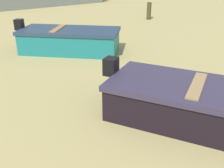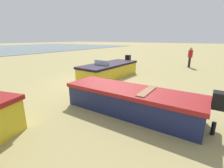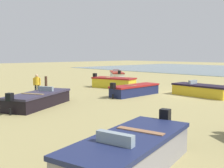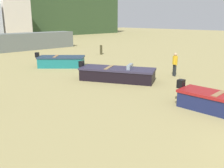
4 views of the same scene
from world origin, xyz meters
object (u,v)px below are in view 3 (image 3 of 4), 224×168
object	(u,v)px
boat_grey_3	(131,153)
boat_white_6	(117,75)
boat_yellow_2	(201,90)
boat_black_5	(39,99)
boat_yellow_1	(114,83)
mooring_post_mid_beach	(46,82)
boat_navy_4	(135,90)
beach_walker_distant	(37,83)

from	to	relation	value
boat_grey_3	boat_white_6	size ratio (longest dim) A/B	0.98
boat_yellow_2	boat_black_5	distance (m)	11.58
boat_yellow_1	mooring_post_mid_beach	distance (m)	6.12
boat_yellow_2	boat_navy_4	world-z (taller)	boat_yellow_2
boat_navy_4	boat_white_6	size ratio (longest dim) A/B	0.94
boat_yellow_1	boat_navy_4	bearing A→B (deg)	48.79
boat_navy_4	beach_walker_distant	bearing A→B (deg)	-131.52
beach_walker_distant	boat_black_5	bearing A→B (deg)	-86.16
boat_yellow_1	mooring_post_mid_beach	xyz separation A→B (m)	(3.96, 4.67, 0.06)
boat_white_6	mooring_post_mid_beach	distance (m)	11.49
boat_yellow_1	boat_black_5	size ratio (longest dim) A/B	0.86
boat_black_5	boat_white_6	xyz separation A→B (m)	(9.63, -16.03, 0.04)
boat_white_6	beach_walker_distant	size ratio (longest dim) A/B	3.03
boat_yellow_2	boat_yellow_1	bearing A→B (deg)	100.91
boat_black_5	boat_white_6	distance (m)	18.70
boat_yellow_2	mooring_post_mid_beach	world-z (taller)	boat_yellow_2
boat_yellow_2	beach_walker_distant	distance (m)	12.07
boat_white_6	boat_navy_4	bearing A→B (deg)	-90.39
boat_yellow_2	boat_white_6	world-z (taller)	boat_white_6
mooring_post_mid_beach	beach_walker_distant	xyz separation A→B (m)	(-3.61, 2.84, 0.41)
boat_yellow_2	boat_white_6	size ratio (longest dim) A/B	0.92
mooring_post_mid_beach	boat_grey_3	bearing A→B (deg)	156.47
boat_yellow_2	boat_grey_3	xyz separation A→B (m)	(-5.11, 13.28, 0.04)
boat_yellow_1	boat_navy_4	xyz separation A→B (m)	(-4.41, 2.09, -0.08)
boat_grey_3	boat_navy_4	size ratio (longest dim) A/B	1.05
boat_navy_4	mooring_post_mid_beach	bearing A→B (deg)	-163.15
boat_grey_3	boat_white_6	distance (m)	26.93
boat_grey_3	boat_navy_4	bearing A→B (deg)	-62.10
boat_yellow_1	mooring_post_mid_beach	size ratio (longest dim) A/B	3.94
boat_yellow_2	boat_black_5	size ratio (longest dim) A/B	0.90
boat_yellow_1	boat_black_5	xyz separation A→B (m)	(-3.38, 9.44, -0.06)
boat_black_5	boat_white_6	bearing A→B (deg)	93.62
boat_navy_4	boat_yellow_2	bearing A→B (deg)	41.87
boat_white_6	boat_grey_3	bearing A→B (deg)	-95.18
boat_white_6	beach_walker_distant	bearing A→B (deg)	-118.50
boat_grey_3	boat_black_5	bearing A→B (deg)	-28.45
boat_grey_3	boat_yellow_1	bearing A→B (deg)	-55.83
boat_navy_4	mooring_post_mid_beach	xyz separation A→B (m)	(8.36, 2.57, 0.14)
boat_yellow_2	boat_black_5	world-z (taller)	boat_yellow_2
boat_black_5	beach_walker_distant	distance (m)	4.23
boat_navy_4	mooring_post_mid_beach	world-z (taller)	boat_navy_4
mooring_post_mid_beach	beach_walker_distant	world-z (taller)	beach_walker_distant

